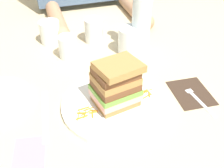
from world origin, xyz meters
TOP-DOWN VIEW (x-y plane):
  - ground_plane at (0.00, 0.00)m, footprint 3.00×3.00m
  - main_plate at (-0.01, 0.01)m, footprint 0.29×0.29m
  - sandwich at (-0.01, 0.01)m, footprint 0.13×0.12m
  - carrot_shred_0 at (-0.08, -0.02)m, footprint 0.02×0.01m
  - carrot_shred_1 at (-0.11, -0.03)m, footprint 0.03×0.01m
  - carrot_shred_2 at (-0.11, -0.01)m, footprint 0.02×0.01m
  - carrot_shred_3 at (-0.08, -0.01)m, footprint 0.02×0.01m
  - carrot_shred_4 at (-0.12, -0.02)m, footprint 0.02×0.03m
  - carrot_shred_5 at (-0.09, 0.00)m, footprint 0.03×0.01m
  - carrot_shred_6 at (-0.10, 0.01)m, footprint 0.03×0.01m
  - carrot_shred_7 at (-0.08, -0.02)m, footprint 0.01×0.02m
  - carrot_shred_8 at (-0.10, -0.01)m, footprint 0.03×0.01m
  - carrot_shred_9 at (-0.10, -0.02)m, footprint 0.01×0.02m
  - carrot_shred_10 at (0.09, 0.01)m, footprint 0.01×0.02m
  - carrot_shred_11 at (0.09, 0.02)m, footprint 0.01×0.02m
  - carrot_shred_12 at (0.08, 0.00)m, footprint 0.02×0.01m
  - carrot_shred_13 at (0.09, 0.01)m, footprint 0.01×0.02m
  - carrot_shred_14 at (0.08, 0.03)m, footprint 0.03×0.02m
  - carrot_shred_15 at (0.09, 0.03)m, footprint 0.03×0.01m
  - carrot_shred_16 at (0.07, 0.01)m, footprint 0.03×0.02m
  - carrot_shred_17 at (0.08, 0.02)m, footprint 0.02×0.01m
  - carrot_shred_18 at (0.07, 0.03)m, footprint 0.02×0.02m
  - napkin_dark at (0.22, -0.01)m, footprint 0.11×0.14m
  - fork at (0.22, -0.03)m, footprint 0.03×0.17m
  - knife at (-0.20, 0.02)m, footprint 0.04×0.20m
  - juice_glass at (0.12, 0.26)m, footprint 0.08×0.08m
  - water_bottle at (0.17, 0.27)m, footprint 0.07×0.07m
  - empty_tumbler_0 at (-0.09, 0.29)m, footprint 0.06×0.06m
  - empty_tumbler_1 at (0.02, 0.37)m, footprint 0.07×0.07m
  - empty_tumbler_2 at (-0.13, 0.41)m, footprint 0.07×0.07m
  - napkin_pink at (-0.25, -0.09)m, footprint 0.09×0.11m

SIDE VIEW (x-z plane):
  - ground_plane at x=0.00m, z-range 0.00..0.00m
  - napkin_pink at x=-0.25m, z-range 0.00..0.00m
  - napkin_dark at x=0.22m, z-range 0.00..0.00m
  - knife at x=-0.20m, z-range 0.00..0.00m
  - fork at x=0.22m, z-range 0.00..0.01m
  - main_plate at x=-0.01m, z-range 0.00..0.01m
  - carrot_shred_15 at x=0.09m, z-range 0.01..0.02m
  - carrot_shred_18 at x=0.07m, z-range 0.01..0.02m
  - carrot_shred_11 at x=0.09m, z-range 0.01..0.02m
  - carrot_shred_4 at x=-0.12m, z-range 0.01..0.02m
  - carrot_shred_9 at x=-0.10m, z-range 0.01..0.02m
  - carrot_shred_14 at x=0.08m, z-range 0.01..0.02m
  - carrot_shred_8 at x=-0.10m, z-range 0.01..0.02m
  - carrot_shred_5 at x=-0.09m, z-range 0.01..0.02m
  - carrot_shred_17 at x=0.08m, z-range 0.01..0.02m
  - carrot_shred_10 at x=0.09m, z-range 0.01..0.02m
  - carrot_shred_12 at x=0.08m, z-range 0.01..0.02m
  - carrot_shred_0 at x=-0.08m, z-range 0.01..0.02m
  - carrot_shred_13 at x=0.09m, z-range 0.01..0.02m
  - carrot_shred_3 at x=-0.08m, z-range 0.01..0.02m
  - carrot_shred_6 at x=-0.10m, z-range 0.01..0.02m
  - carrot_shred_16 at x=0.07m, z-range 0.01..0.02m
  - carrot_shred_1 at x=-0.11m, z-range 0.01..0.02m
  - carrot_shred_2 at x=-0.11m, z-range 0.01..0.02m
  - carrot_shred_7 at x=-0.08m, z-range 0.01..0.02m
  - empty_tumbler_0 at x=-0.09m, z-range 0.00..0.08m
  - juice_glass at x=0.12m, z-range -0.01..0.09m
  - empty_tumbler_2 at x=-0.13m, z-range 0.00..0.08m
  - empty_tumbler_1 at x=0.02m, z-range 0.00..0.09m
  - sandwich at x=-0.01m, z-range 0.01..0.14m
  - water_bottle at x=0.17m, z-range -0.02..0.25m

